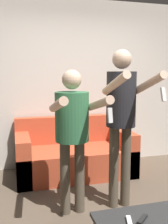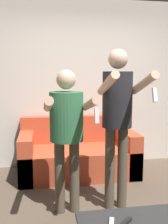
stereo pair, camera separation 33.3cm
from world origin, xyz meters
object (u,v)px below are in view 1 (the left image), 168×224
object	(u,v)px
couch	(74,155)
person_standing_right	(122,110)
person_standing_left	(73,125)
remote_mid	(129,222)
remote_far	(142,219)

from	to	relation	value
couch	person_standing_right	xyz separation A→B (m)	(0.28, -1.13, 0.84)
person_standing_left	person_standing_right	xyz separation A→B (m)	(0.55, 0.00, 0.13)
remote_mid	couch	bearing A→B (deg)	89.34
person_standing_right	remote_mid	bearing A→B (deg)	-108.73
couch	person_standing_left	xyz separation A→B (m)	(-0.28, -1.14, 0.70)
remote_mid	remote_far	size ratio (longest dim) A/B	1.14
couch	person_standing_right	world-z (taller)	person_standing_right
couch	person_standing_right	bearing A→B (deg)	-76.26
remote_mid	remote_far	bearing A→B (deg)	1.54
remote_far	person_standing_right	bearing A→B (deg)	78.08
person_standing_right	remote_mid	world-z (taller)	person_standing_right
person_standing_left	remote_far	size ratio (longest dim) A/B	11.57
couch	remote_mid	bearing A→B (deg)	-90.66
person_standing_left	remote_mid	xyz separation A→B (m)	(0.25, -0.88, -0.62)
remote_mid	remote_far	xyz separation A→B (m)	(0.11, 0.00, 0.00)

